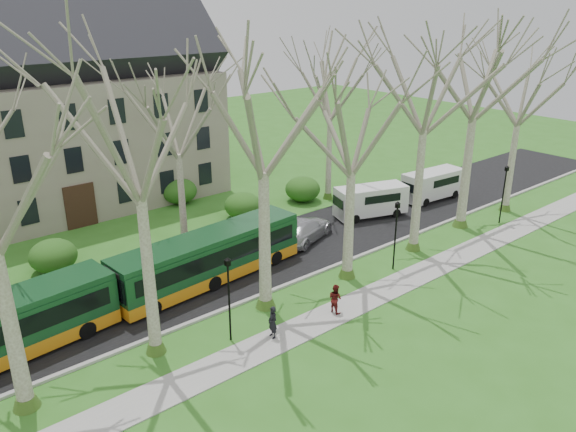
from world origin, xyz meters
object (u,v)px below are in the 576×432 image
object	(u,v)px
van_a	(371,202)
van_b	(433,185)
bus_follow	(209,257)
pedestrian_b	(335,298)
sedan	(304,229)
pedestrian_a	(273,322)

from	to	relation	value
van_a	van_b	world-z (taller)	van_b
bus_follow	van_a	size ratio (longest dim) A/B	2.21
van_a	van_b	xyz separation A→B (m)	(6.84, -0.57, 0.01)
bus_follow	pedestrian_b	size ratio (longest dim) A/B	7.51
sedan	pedestrian_a	distance (m)	11.98
bus_follow	sedan	size ratio (longest dim) A/B	2.21
van_a	van_b	size ratio (longest dim) A/B	0.99
sedan	pedestrian_b	bearing A→B (deg)	128.72
van_a	pedestrian_a	size ratio (longest dim) A/B	3.29
van_a	pedestrian_b	world-z (taller)	van_a
sedan	van_a	xyz separation A→B (m)	(6.89, 0.18, 0.40)
van_a	pedestrian_b	size ratio (longest dim) A/B	3.40
pedestrian_b	pedestrian_a	bearing A→B (deg)	83.66
bus_follow	van_b	distance (m)	21.82
pedestrian_b	bus_follow	bearing A→B (deg)	20.17
pedestrian_a	pedestrian_b	xyz separation A→B (m)	(3.99, -0.23, -0.03)
sedan	pedestrian_b	size ratio (longest dim) A/B	3.39
van_b	pedestrian_a	xyz separation A→B (m)	(-22.70, -7.56, -0.37)
van_a	pedestrian_b	xyz separation A→B (m)	(-11.87, -8.36, -0.38)
pedestrian_a	van_a	bearing A→B (deg)	123.82
van_a	pedestrian_b	distance (m)	14.52
van_b	pedestrian_b	xyz separation A→B (m)	(-18.71, -7.79, -0.39)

